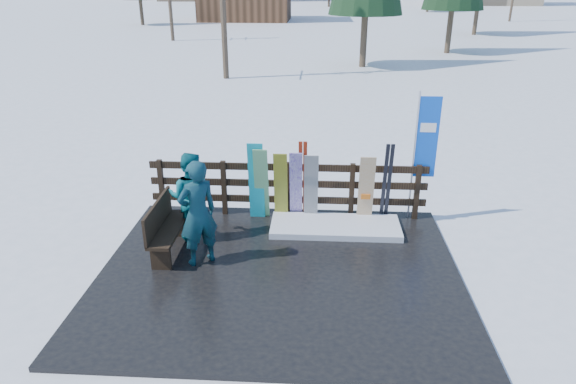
# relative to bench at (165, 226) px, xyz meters

# --- Properties ---
(ground) EXTENTS (700.00, 700.00, 0.00)m
(ground) POSITION_rel_bench_xyz_m (2.06, -0.54, -0.60)
(ground) COLOR white
(ground) RESTS_ON ground
(deck) EXTENTS (6.00, 5.00, 0.08)m
(deck) POSITION_rel_bench_xyz_m (2.06, -0.54, -0.56)
(deck) COLOR black
(deck) RESTS_ON ground
(fence) EXTENTS (5.60, 0.10, 1.15)m
(fence) POSITION_rel_bench_xyz_m (2.06, 1.66, 0.14)
(fence) COLOR black
(fence) RESTS_ON deck
(snow_patch) EXTENTS (2.51, 1.00, 0.12)m
(snow_patch) POSITION_rel_bench_xyz_m (3.03, 1.06, -0.46)
(snow_patch) COLOR white
(snow_patch) RESTS_ON deck
(bench) EXTENTS (0.41, 1.50, 0.97)m
(bench) POSITION_rel_bench_xyz_m (0.00, 0.00, 0.00)
(bench) COLOR black
(bench) RESTS_ON deck
(snowboard_0) EXTENTS (0.30, 0.25, 1.64)m
(snowboard_0) POSITION_rel_bench_xyz_m (1.46, 1.44, 0.30)
(snowboard_0) COLOR #15ACBE
(snowboard_0) RESTS_ON deck
(snowboard_1) EXTENTS (0.28, 0.35, 1.53)m
(snowboard_1) POSITION_rel_bench_xyz_m (1.56, 1.44, 0.25)
(snowboard_1) COLOR silver
(snowboard_1) RESTS_ON deck
(snowboard_2) EXTENTS (0.27, 0.30, 1.45)m
(snowboard_2) POSITION_rel_bench_xyz_m (1.94, 1.44, 0.21)
(snowboard_2) COLOR #FFFC2F
(snowboard_2) RESTS_ON deck
(snowboard_3) EXTENTS (0.24, 0.43, 1.50)m
(snowboard_3) POSITION_rel_bench_xyz_m (2.24, 1.44, 0.23)
(snowboard_3) COLOR white
(snowboard_3) RESTS_ON deck
(snowboard_4) EXTENTS (0.28, 0.21, 1.41)m
(snowboard_4) POSITION_rel_bench_xyz_m (2.54, 1.44, 0.19)
(snowboard_4) COLOR black
(snowboard_4) RESTS_ON deck
(snowboard_5) EXTENTS (0.30, 0.21, 1.40)m
(snowboard_5) POSITION_rel_bench_xyz_m (3.63, 1.44, 0.18)
(snowboard_5) COLOR silver
(snowboard_5) RESTS_ON deck
(ski_pair_a) EXTENTS (0.16, 0.28, 1.68)m
(ski_pair_a) POSITION_rel_bench_xyz_m (2.37, 1.51, 0.32)
(ski_pair_a) COLOR #A72B14
(ski_pair_a) RESTS_ON deck
(ski_pair_b) EXTENTS (0.17, 0.30, 1.66)m
(ski_pair_b) POSITION_rel_bench_xyz_m (4.03, 1.51, 0.32)
(ski_pair_b) COLOR black
(ski_pair_b) RESTS_ON deck
(rental_flag) EXTENTS (0.45, 0.04, 2.60)m
(rental_flag) POSITION_rel_bench_xyz_m (4.71, 1.71, 1.09)
(rental_flag) COLOR silver
(rental_flag) RESTS_ON deck
(person_front) EXTENTS (0.81, 0.76, 1.85)m
(person_front) POSITION_rel_bench_xyz_m (0.69, -0.32, 0.41)
(person_front) COLOR #134D4A
(person_front) RESTS_ON deck
(person_back) EXTENTS (0.83, 0.65, 1.69)m
(person_back) POSITION_rel_bench_xyz_m (0.35, 0.56, 0.33)
(person_back) COLOR #0C5F6A
(person_back) RESTS_ON deck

